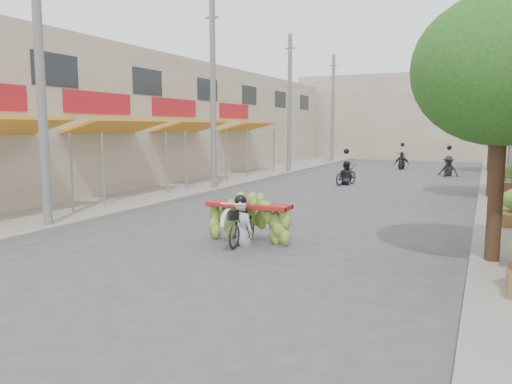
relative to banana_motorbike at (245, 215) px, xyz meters
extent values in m
plane|color=#4C4D51|center=(-0.16, -3.67, -0.67)|extent=(120.00, 120.00, 0.00)
cube|color=gray|center=(-7.16, 11.33, -0.61)|extent=(4.00, 60.00, 0.12)
cube|color=#B5A68F|center=(-12.16, 10.33, 2.33)|extent=(8.00, 40.00, 6.00)
cylinder|color=slate|center=(-6.46, 1.13, 0.60)|extent=(0.08, 0.08, 2.55)
cube|color=orange|center=(-7.28, 4.33, 2.08)|extent=(1.77, 4.00, 0.53)
cylinder|color=slate|center=(-6.46, 2.53, 0.60)|extent=(0.08, 0.08, 2.55)
cylinder|color=slate|center=(-6.46, 6.13, 0.60)|extent=(0.08, 0.08, 2.55)
cube|color=#AA1623|center=(-8.16, 4.33, 2.93)|extent=(0.10, 3.50, 0.80)
cube|color=orange|center=(-7.28, 9.33, 2.08)|extent=(1.77, 4.00, 0.53)
cylinder|color=slate|center=(-6.46, 7.53, 0.60)|extent=(0.08, 0.08, 2.55)
cylinder|color=slate|center=(-6.46, 11.13, 0.60)|extent=(0.08, 0.08, 2.55)
cube|color=#AA1623|center=(-8.16, 9.33, 2.93)|extent=(0.10, 3.50, 0.80)
cube|color=orange|center=(-7.28, 15.33, 2.08)|extent=(1.77, 4.00, 0.53)
cylinder|color=slate|center=(-6.46, 13.53, 0.60)|extent=(0.08, 0.08, 2.55)
cylinder|color=slate|center=(-6.46, 17.13, 0.60)|extent=(0.08, 0.08, 2.55)
cube|color=#AA1623|center=(-8.16, 15.33, 2.93)|extent=(0.10, 3.50, 0.80)
cube|color=#1E2328|center=(-8.18, 2.33, 3.93)|extent=(0.08, 2.00, 1.10)
cube|color=#1E2328|center=(-8.18, 7.33, 3.93)|extent=(0.08, 2.00, 1.10)
cube|color=#1E2328|center=(-8.18, 12.33, 3.93)|extent=(0.08, 2.00, 1.10)
cube|color=#1E2328|center=(-8.18, 17.33, 3.93)|extent=(0.08, 2.00, 1.10)
cube|color=#1E2328|center=(-8.18, 22.33, 3.93)|extent=(0.08, 2.00, 1.10)
cube|color=#1E2328|center=(-8.18, 27.33, 3.93)|extent=(0.08, 2.00, 1.10)
cylinder|color=slate|center=(6.14, 16.43, 0.60)|extent=(0.08, 0.08, 2.55)
cylinder|color=slate|center=(6.14, 20.23, 0.60)|extent=(0.08, 0.08, 2.55)
cube|color=#B5A68F|center=(-0.16, 34.33, 2.83)|extent=(20.00, 6.00, 7.00)
cylinder|color=slate|center=(-5.56, -0.67, 3.33)|extent=(0.24, 0.24, 8.00)
cylinder|color=slate|center=(-5.56, 8.33, 3.33)|extent=(0.24, 0.24, 8.00)
cube|color=slate|center=(-5.56, 8.33, 6.53)|extent=(0.60, 0.08, 0.08)
cylinder|color=slate|center=(-5.56, 17.33, 3.33)|extent=(0.24, 0.24, 8.00)
cube|color=slate|center=(-5.56, 17.33, 6.53)|extent=(0.60, 0.08, 0.08)
cylinder|color=slate|center=(-5.56, 26.33, 3.33)|extent=(0.24, 0.24, 8.00)
cube|color=slate|center=(-5.56, 26.33, 6.53)|extent=(0.60, 0.08, 0.08)
cylinder|color=#3A2719|center=(5.24, 0.33, 0.93)|extent=(0.28, 0.28, 3.20)
ellipsoid|color=#275C1B|center=(5.24, 0.33, 3.13)|extent=(3.40, 3.40, 2.90)
cylinder|color=#3A2719|center=(5.24, 10.33, 0.93)|extent=(0.28, 0.28, 3.20)
ellipsoid|color=#275C1B|center=(5.24, 10.33, 3.13)|extent=(3.40, 3.40, 2.90)
cylinder|color=#3A2719|center=(5.24, 22.33, 0.93)|extent=(0.28, 0.28, 3.20)
ellipsoid|color=#275C1B|center=(5.24, 22.33, 3.13)|extent=(3.40, 3.40, 2.90)
cube|color=brown|center=(6.04, 12.33, -0.30)|extent=(1.20, 0.80, 0.50)
imported|color=black|center=(0.00, -0.14, -0.21)|extent=(0.55, 1.60, 0.93)
cylinder|color=silver|center=(0.00, -0.79, -0.05)|extent=(0.10, 0.66, 0.66)
cube|color=black|center=(0.00, -0.69, 0.13)|extent=(0.28, 0.22, 0.22)
cylinder|color=silver|center=(0.00, -0.59, 0.35)|extent=(0.60, 0.05, 0.05)
cube|color=maroon|center=(0.00, 0.21, 0.21)|extent=(2.05, 0.55, 0.10)
imported|color=silver|center=(0.00, -0.19, 0.41)|extent=(0.56, 0.42, 1.56)
sphere|color=black|center=(0.00, -0.22, 1.16)|extent=(0.28, 0.28, 0.28)
imported|color=white|center=(5.94, 12.15, 0.35)|extent=(1.00, 0.75, 1.81)
imported|color=black|center=(-0.92, 12.74, -0.20)|extent=(1.04, 1.77, 0.94)
imported|color=#25232B|center=(-0.92, 12.74, 0.45)|extent=(0.89, 0.67, 1.65)
sphere|color=black|center=(-0.92, 12.74, 0.91)|extent=(0.26, 0.26, 0.26)
imported|color=black|center=(3.18, 19.09, -0.15)|extent=(0.81, 1.82, 1.04)
imported|color=#25232B|center=(3.18, 19.09, 0.45)|extent=(1.14, 0.74, 1.65)
sphere|color=black|center=(3.18, 19.09, 0.91)|extent=(0.26, 0.26, 0.26)
imported|color=black|center=(0.14, 22.72, -0.17)|extent=(0.80, 1.84, 1.01)
imported|color=#25232B|center=(0.14, 22.72, 0.45)|extent=(1.00, 0.62, 1.65)
sphere|color=black|center=(0.14, 22.72, 0.91)|extent=(0.26, 0.26, 0.26)
camera|label=1|loc=(5.03, -10.29, 2.06)|focal=35.00mm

